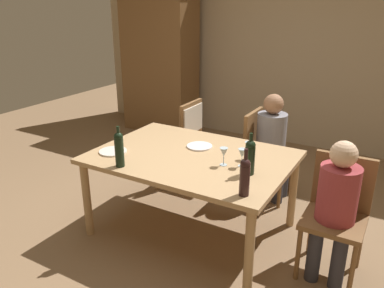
{
  "coord_description": "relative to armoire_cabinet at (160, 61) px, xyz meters",
  "views": [
    {
      "loc": [
        1.54,
        -2.67,
        2.0
      ],
      "look_at": [
        0.0,
        0.0,
        0.84
      ],
      "focal_mm": 36.15,
      "sensor_mm": 36.0,
      "label": 1
    }
  ],
  "objects": [
    {
      "name": "chair_far_right",
      "position": [
        2.22,
        -1.37,
        -0.56
      ],
      "size": [
        0.44,
        0.44,
        0.92
      ],
      "rotation": [
        0.0,
        0.0,
        -1.57
      ],
      "color": "brown",
      "rests_on": "ground_plane"
    },
    {
      "name": "wine_bottle_short_olive",
      "position": [
        2.61,
        -2.8,
        -0.21
      ],
      "size": [
        0.07,
        0.07,
        0.34
      ],
      "color": "black",
      "rests_on": "dining_table"
    },
    {
      "name": "person_woman_host",
      "position": [
        2.34,
        -1.37,
        -0.45
      ],
      "size": [
        0.35,
        0.3,
        1.12
      ],
      "rotation": [
        0.0,
        0.0,
        -1.57
      ],
      "color": "#33333D",
      "rests_on": "ground_plane"
    },
    {
      "name": "wine_bottle_dark_red",
      "position": [
        2.51,
        -2.46,
        -0.21
      ],
      "size": [
        0.08,
        0.08,
        0.33
      ],
      "color": "black",
      "rests_on": "dining_table"
    },
    {
      "name": "ground_plane",
      "position": [
        1.93,
        -2.35,
        -1.1
      ],
      "size": [
        10.0,
        10.0,
        0.0
      ],
      "primitive_type": "plane",
      "color": "#846647"
    },
    {
      "name": "chair_far_left",
      "position": [
        1.44,
        -1.37,
        -0.5
      ],
      "size": [
        0.46,
        0.44,
        0.92
      ],
      "rotation": [
        0.0,
        0.0,
        -1.57
      ],
      "color": "brown",
      "rests_on": "ground_plane"
    },
    {
      "name": "person_man_bearded",
      "position": [
        3.15,
        -2.37,
        -0.46
      ],
      "size": [
        0.29,
        0.33,
        1.09
      ],
      "rotation": [
        0.0,
        0.0,
        3.14
      ],
      "color": "#33333D",
      "rests_on": "ground_plane"
    },
    {
      "name": "dinner_plate_host",
      "position": [
        1.9,
        -2.15,
        -0.35
      ],
      "size": [
        0.23,
        0.23,
        0.01
      ],
      "primitive_type": "cylinder",
      "color": "white",
      "rests_on": "dining_table"
    },
    {
      "name": "wine_glass_centre",
      "position": [
        2.4,
        -2.36,
        -0.25
      ],
      "size": [
        0.07,
        0.07,
        0.15
      ],
      "color": "silver",
      "rests_on": "dining_table"
    },
    {
      "name": "wine_glass_near_left",
      "position": [
        2.38,
        -2.18,
        -0.25
      ],
      "size": [
        0.07,
        0.07,
        0.15
      ],
      "color": "silver",
      "rests_on": "dining_table"
    },
    {
      "name": "armoire_cabinet",
      "position": [
        0.0,
        0.0,
        0.0
      ],
      "size": [
        1.18,
        0.62,
        2.18
      ],
      "color": "brown",
      "rests_on": "ground_plane"
    },
    {
      "name": "chair_right_end",
      "position": [
        3.15,
        -2.26,
        -0.56
      ],
      "size": [
        0.44,
        0.44,
        0.92
      ],
      "rotation": [
        0.0,
        0.0,
        3.14
      ],
      "color": "brown",
      "rests_on": "ground_plane"
    },
    {
      "name": "wine_glass_near_right",
      "position": [
        2.26,
        -2.41,
        -0.25
      ],
      "size": [
        0.07,
        0.07,
        0.15
      ],
      "color": "silver",
      "rests_on": "dining_table"
    },
    {
      "name": "dinner_plate_guest_left",
      "position": [
        1.3,
        -2.64,
        -0.35
      ],
      "size": [
        0.24,
        0.24,
        0.01
      ],
      "primitive_type": "cylinder",
      "color": "silver",
      "rests_on": "dining_table"
    },
    {
      "name": "dining_table",
      "position": [
        1.93,
        -2.35,
        -0.43
      ],
      "size": [
        1.67,
        1.19,
        0.74
      ],
      "color": "tan",
      "rests_on": "ground_plane"
    },
    {
      "name": "rear_room_partition",
      "position": [
        1.93,
        0.45,
        0.25
      ],
      "size": [
        6.4,
        0.12,
        2.7
      ],
      "primitive_type": "cube",
      "color": "tan",
      "rests_on": "ground_plane"
    },
    {
      "name": "wine_bottle_tall_green",
      "position": [
        1.56,
        -2.84,
        -0.2
      ],
      "size": [
        0.07,
        0.07,
        0.34
      ],
      "color": "black",
      "rests_on": "dining_table"
    }
  ]
}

